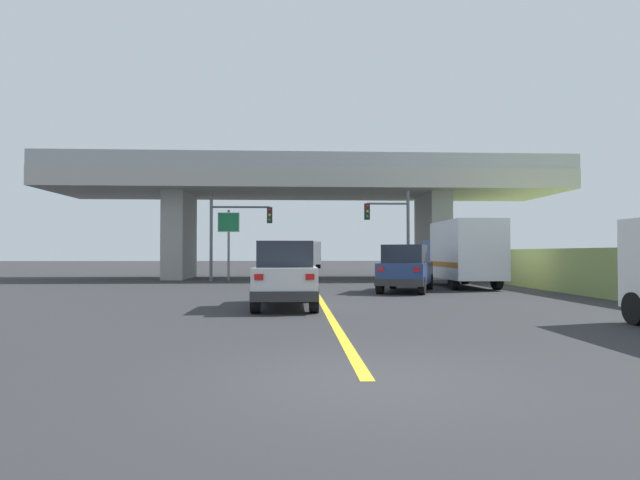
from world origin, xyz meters
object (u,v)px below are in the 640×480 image
at_px(traffic_signal_farside, 234,226).
at_px(semi_truck_distant, 309,254).
at_px(suv_lead, 286,274).
at_px(highway_sign, 229,230).
at_px(box_truck, 462,253).
at_px(suv_crossing, 406,268).
at_px(traffic_signal_nearside, 393,225).

bearing_deg(traffic_signal_farside, semi_truck_distant, 79.30).
height_order(suv_lead, highway_sign, highway_sign).
bearing_deg(suv_lead, traffic_signal_farside, 101.94).
bearing_deg(box_truck, suv_crossing, -138.94).
distance_m(suv_lead, box_truck, 12.73).
distance_m(highway_sign, semi_truck_distant, 28.88).
relative_size(suv_crossing, box_truck, 0.73).
xyz_separation_m(traffic_signal_nearside, highway_sign, (-9.83, 1.15, -0.27)).
distance_m(suv_crossing, box_truck, 4.58).
bearing_deg(semi_truck_distant, traffic_signal_nearside, -82.12).
xyz_separation_m(box_truck, traffic_signal_nearside, (-2.36, 5.59, 1.68)).
bearing_deg(highway_sign, suv_lead, -77.22).
relative_size(box_truck, traffic_signal_farside, 1.33).
xyz_separation_m(traffic_signal_farside, semi_truck_distant, (5.42, 28.69, -1.72)).
bearing_deg(suv_crossing, traffic_signal_nearside, 102.40).
height_order(box_truck, semi_truck_distant, box_truck).
xyz_separation_m(suv_lead, traffic_signal_nearside, (6.16, 15.03, 2.34)).
relative_size(suv_lead, traffic_signal_farside, 0.89).
relative_size(box_truck, highway_sign, 1.58).
bearing_deg(suv_crossing, traffic_signal_farside, 151.65).
bearing_deg(traffic_signal_farside, suv_crossing, -47.79).
height_order(box_truck, traffic_signal_farside, traffic_signal_farside).
height_order(suv_lead, semi_truck_distant, semi_truck_distant).
bearing_deg(suv_lead, highway_sign, 102.78).
bearing_deg(traffic_signal_farside, highway_sign, 128.46).
relative_size(traffic_signal_nearside, highway_sign, 1.25).
xyz_separation_m(traffic_signal_farside, highway_sign, (-0.34, 0.43, -0.20)).
xyz_separation_m(suv_crossing, highway_sign, (-8.78, 9.73, 2.06)).
bearing_deg(traffic_signal_nearside, box_truck, -67.10).
bearing_deg(suv_crossing, suv_lead, -108.90).
bearing_deg(semi_truck_distant, highway_sign, -101.52).
height_order(traffic_signal_nearside, highway_sign, traffic_signal_nearside).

